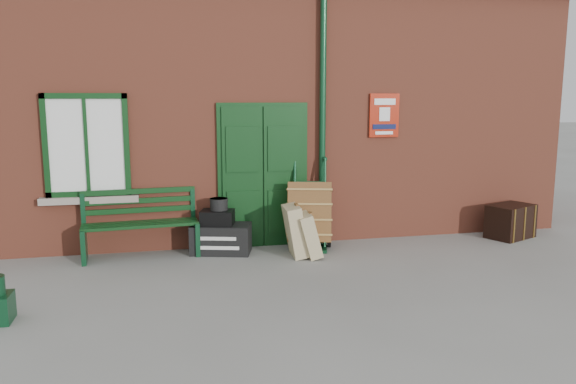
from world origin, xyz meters
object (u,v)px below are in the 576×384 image
object	(u,v)px
houdini_trunk	(221,239)
porter_trolley	(310,214)
dark_trunk	(510,221)
bench	(140,222)

from	to	relation	value
houdini_trunk	porter_trolley	bearing A→B (deg)	15.86
houdini_trunk	dark_trunk	size ratio (longest dim) A/B	1.14
porter_trolley	dark_trunk	world-z (taller)	porter_trolley
bench	houdini_trunk	distance (m)	1.22
bench	dark_trunk	bearing A→B (deg)	-6.25
dark_trunk	houdini_trunk	bearing A→B (deg)	154.85
bench	dark_trunk	distance (m)	6.05
porter_trolley	dark_trunk	bearing A→B (deg)	13.36
bench	houdini_trunk	bearing A→B (deg)	-8.93
houdini_trunk	bench	bearing A→B (deg)	-169.05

